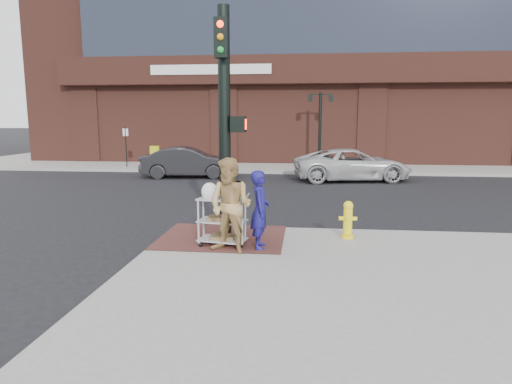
# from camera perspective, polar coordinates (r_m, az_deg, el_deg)

# --- Properties ---
(ground) EXTENTS (220.00, 220.00, 0.00)m
(ground) POSITION_cam_1_polar(r_m,az_deg,el_deg) (9.54, -1.64, -8.04)
(ground) COLOR black
(ground) RESTS_ON ground
(sidewalk_far) EXTENTS (65.00, 36.00, 0.15)m
(sidewalk_far) POSITION_cam_1_polar(r_m,az_deg,el_deg) (42.63, 21.57, 4.93)
(sidewalk_far) COLOR gray
(sidewalk_far) RESTS_ON ground
(brick_curb_ramp) EXTENTS (2.80, 2.40, 0.01)m
(brick_curb_ramp) POSITION_cam_1_polar(r_m,az_deg,el_deg) (10.45, -4.24, -5.64)
(brick_curb_ramp) COLOR #4E2824
(brick_curb_ramp) RESTS_ON sidewalk_near
(lamp_post) EXTENTS (1.32, 0.22, 4.00)m
(lamp_post) POSITION_cam_1_polar(r_m,az_deg,el_deg) (25.04, 8.01, 8.69)
(lamp_post) COLOR black
(lamp_post) RESTS_ON sidewalk_far
(parking_sign) EXTENTS (0.05, 0.05, 2.20)m
(parking_sign) POSITION_cam_1_polar(r_m,az_deg,el_deg) (25.98, -15.93, 5.43)
(parking_sign) COLOR black
(parking_sign) RESTS_ON sidewalk_far
(traffic_signal_pole) EXTENTS (0.61, 0.51, 5.00)m
(traffic_signal_pole) POSITION_cam_1_polar(r_m,az_deg,el_deg) (9.95, -3.86, 9.21)
(traffic_signal_pole) COLOR black
(traffic_signal_pole) RESTS_ON sidewalk_near
(woman_blue) EXTENTS (0.40, 0.60, 1.63)m
(woman_blue) POSITION_cam_1_polar(r_m,az_deg,el_deg) (9.40, 0.52, -2.23)
(woman_blue) COLOR navy
(woman_blue) RESTS_ON sidewalk_near
(pedestrian_tan) EXTENTS (1.13, 1.01, 1.92)m
(pedestrian_tan) POSITION_cam_1_polar(r_m,az_deg,el_deg) (9.09, -3.19, -1.73)
(pedestrian_tan) COLOR tan
(pedestrian_tan) RESTS_ON sidewalk_near
(sedan_dark) EXTENTS (4.58, 2.09, 1.46)m
(sedan_dark) POSITION_cam_1_polar(r_m,az_deg,el_deg) (22.06, -8.48, 3.70)
(sedan_dark) COLOR black
(sedan_dark) RESTS_ON ground
(minivan_white) EXTENTS (5.56, 3.26, 1.45)m
(minivan_white) POSITION_cam_1_polar(r_m,az_deg,el_deg) (21.17, 11.94, 3.36)
(minivan_white) COLOR silver
(minivan_white) RESTS_ON ground
(utility_cart) EXTENTS (1.07, 0.73, 1.37)m
(utility_cart) POSITION_cam_1_polar(r_m,az_deg,el_deg) (9.70, -4.24, -3.07)
(utility_cart) COLOR #AAABAF
(utility_cart) RESTS_ON sidewalk_near
(fire_hydrant) EXTENTS (0.40, 0.28, 0.85)m
(fire_hydrant) POSITION_cam_1_polar(r_m,az_deg,el_deg) (10.47, 11.41, -3.35)
(fire_hydrant) COLOR yellow
(fire_hydrant) RESTS_ON sidewalk_near
(newsbox_yellow) EXTENTS (0.55, 0.51, 1.14)m
(newsbox_yellow) POSITION_cam_1_polar(r_m,az_deg,el_deg) (25.81, -12.51, 4.36)
(newsbox_yellow) COLOR gold
(newsbox_yellow) RESTS_ON sidewalk_far
(newsbox_blue) EXTENTS (0.55, 0.52, 1.03)m
(newsbox_blue) POSITION_cam_1_polar(r_m,az_deg,el_deg) (25.48, -9.38, 4.26)
(newsbox_blue) COLOR #1C1EB9
(newsbox_blue) RESTS_ON sidewalk_far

